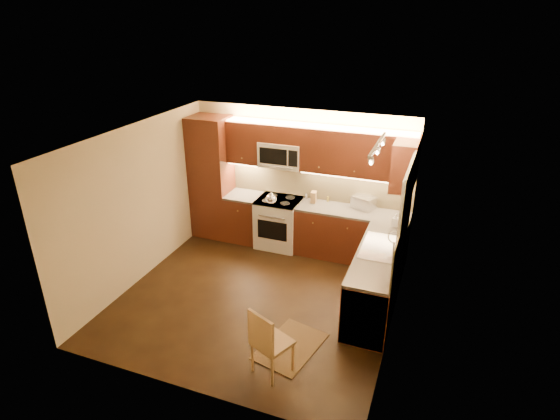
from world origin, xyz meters
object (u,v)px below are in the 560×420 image
at_px(microwave, 281,154).
at_px(dining_chair, 272,341).
at_px(kettle, 271,197).
at_px(stove, 279,222).
at_px(sink, 381,243).
at_px(knife_block, 314,197).
at_px(soap_bottle, 396,220).
at_px(toaster_oven, 364,202).

height_order(microwave, dining_chair, microwave).
bearing_deg(kettle, stove, 58.59).
bearing_deg(kettle, sink, -38.18).
height_order(microwave, sink, microwave).
distance_m(stove, knife_block, 0.82).
distance_m(stove, soap_bottle, 2.19).
bearing_deg(soap_bottle, kettle, -166.57).
relative_size(stove, dining_chair, 1.01).
xyz_separation_m(stove, toaster_oven, (1.49, 0.19, 0.55)).
relative_size(stove, sink, 1.07).
relative_size(kettle, toaster_oven, 0.61).
xyz_separation_m(knife_block, soap_bottle, (1.49, -0.48, 0.01)).
bearing_deg(knife_block, microwave, 174.77).
height_order(stove, microwave, microwave).
bearing_deg(microwave, sink, -32.21).
bearing_deg(soap_bottle, microwave, -175.77).
bearing_deg(dining_chair, knife_block, 122.86).
height_order(sink, kettle, kettle).
bearing_deg(microwave, kettle, -100.62).
bearing_deg(dining_chair, kettle, 136.33).
bearing_deg(sink, dining_chair, -115.50).
xyz_separation_m(toaster_oven, soap_bottle, (0.61, -0.53, -0.00)).
relative_size(stove, soap_bottle, 4.27).
distance_m(kettle, dining_chair, 3.12).
bearing_deg(microwave, knife_block, 0.62).
relative_size(microwave, kettle, 3.40).
bearing_deg(microwave, soap_bottle, -12.63).
xyz_separation_m(stove, sink, (2.00, -1.12, 0.52)).
distance_m(microwave, toaster_oven, 1.65).
bearing_deg(knife_block, sink, -48.12).
xyz_separation_m(microwave, knife_block, (0.61, 0.01, -0.72)).
relative_size(stove, kettle, 4.11).
relative_size(microwave, toaster_oven, 2.08).
relative_size(sink, dining_chair, 0.94).
relative_size(stove, knife_block, 4.66).
height_order(sink, knife_block, knife_block).
xyz_separation_m(microwave, sink, (2.00, -1.26, -0.74)).
distance_m(stove, toaster_oven, 1.60).
relative_size(kettle, dining_chair, 0.25).
bearing_deg(sink, stove, 150.64).
distance_m(sink, soap_bottle, 0.80).
distance_m(stove, dining_chair, 3.24).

